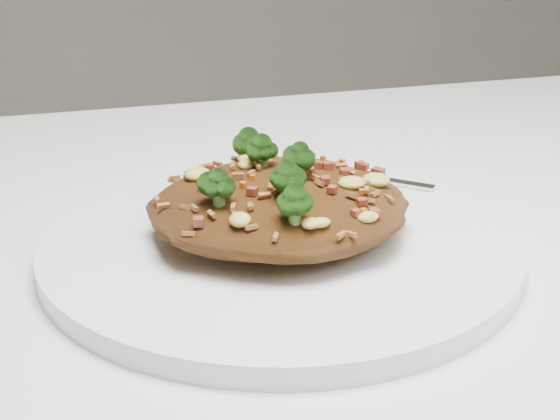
% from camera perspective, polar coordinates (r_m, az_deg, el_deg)
% --- Properties ---
extents(dining_table, '(1.20, 0.80, 0.75)m').
position_cam_1_polar(dining_table, '(0.56, 10.25, -10.94)').
color(dining_table, white).
rests_on(dining_table, ground).
extents(plate, '(0.30, 0.30, 0.01)m').
position_cam_1_polar(plate, '(0.50, -0.00, -2.34)').
color(plate, white).
rests_on(plate, dining_table).
extents(fried_rice, '(0.16, 0.15, 0.06)m').
position_cam_1_polar(fried_rice, '(0.48, -0.06, 1.21)').
color(fried_rice, brown).
rests_on(fried_rice, plate).
extents(fork, '(0.13, 0.12, 0.00)m').
position_cam_1_polar(fork, '(0.59, 4.39, 2.70)').
color(fork, silver).
rests_on(fork, plate).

